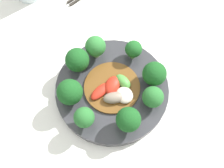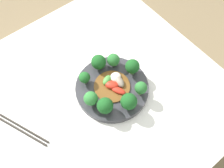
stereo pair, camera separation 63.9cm
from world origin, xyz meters
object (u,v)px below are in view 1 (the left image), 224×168
(plate, at_px, (112,90))
(broccoli_northeast, at_px, (84,118))
(stirfry_center, at_px, (114,89))
(broccoli_south, at_px, (95,47))
(broccoli_west, at_px, (154,74))
(broccoli_southeast, at_px, (77,60))
(broccoli_southwest, at_px, (134,49))
(broccoli_north, at_px, (128,120))
(broccoli_east, at_px, (70,92))
(broccoli_northwest, at_px, (153,97))

(plate, relative_size, broccoli_northeast, 4.31)
(stirfry_center, bearing_deg, broccoli_south, -84.74)
(broccoli_northeast, xyz_separation_m, broccoli_south, (-0.07, -0.16, -0.00))
(broccoli_west, xyz_separation_m, broccoli_south, (0.10, -0.11, 0.00))
(broccoli_west, height_order, broccoli_northeast, broccoli_west)
(broccoli_southeast, xyz_separation_m, stirfry_center, (-0.06, 0.08, -0.03))
(broccoli_southwest, relative_size, stirfry_center, 0.40)
(broccoli_southwest, xyz_separation_m, broccoli_south, (0.08, -0.03, 0.01))
(broccoli_north, bearing_deg, stirfry_center, -89.92)
(stirfry_center, bearing_deg, broccoli_southwest, -135.79)
(plate, distance_m, broccoli_south, 0.11)
(broccoli_southwest, bearing_deg, plate, 39.97)
(broccoli_southeast, bearing_deg, broccoli_west, 149.76)
(broccoli_northeast, xyz_separation_m, broccoli_east, (0.01, -0.06, -0.00))
(broccoli_east, xyz_separation_m, broccoli_south, (-0.09, -0.09, 0.00))
(plate, height_order, broccoli_southwest, broccoli_southwest)
(broccoli_southwest, bearing_deg, broccoli_northwest, 88.03)
(broccoli_southeast, bearing_deg, broccoli_southwest, 174.95)
(broccoli_southeast, xyz_separation_m, broccoli_northeast, (0.02, 0.14, 0.00))
(broccoli_west, height_order, stirfry_center, broccoli_west)
(broccoli_north, bearing_deg, plate, -88.60)
(broccoli_southeast, distance_m, broccoli_north, 0.18)
(broccoli_southeast, distance_m, broccoli_east, 0.08)
(plate, relative_size, broccoli_south, 4.22)
(plate, bearing_deg, broccoli_northwest, 138.52)
(broccoli_east, bearing_deg, broccoli_north, 134.35)
(broccoli_northeast, distance_m, broccoli_north, 0.09)
(stirfry_center, bearing_deg, broccoli_west, 176.40)
(broccoli_southeast, relative_size, stirfry_center, 0.50)
(broccoli_southeast, bearing_deg, broccoli_south, -157.11)
(broccoli_northeast, bearing_deg, broccoli_north, 157.84)
(broccoli_southeast, distance_m, broccoli_south, 0.05)
(broccoli_northeast, distance_m, broccoli_east, 0.07)
(broccoli_west, relative_size, broccoli_southeast, 0.96)
(broccoli_southwest, xyz_separation_m, stirfry_center, (0.07, 0.07, -0.02))
(broccoli_southwest, relative_size, broccoli_north, 0.79)
(broccoli_southwest, height_order, broccoli_south, broccoli_south)
(broccoli_west, bearing_deg, broccoli_east, -5.42)
(broccoli_southeast, bearing_deg, stirfry_center, 125.68)
(broccoli_north, bearing_deg, broccoli_east, -45.65)
(broccoli_west, bearing_deg, stirfry_center, -3.60)
(broccoli_west, relative_size, broccoli_northeast, 1.02)
(broccoli_northeast, distance_m, stirfry_center, 0.10)
(broccoli_south, bearing_deg, broccoli_east, 46.59)
(broccoli_northeast, bearing_deg, broccoli_southwest, -141.72)
(broccoli_west, xyz_separation_m, broccoli_southeast, (0.15, -0.09, 0.00))
(broccoli_northwest, distance_m, stirfry_center, 0.09)
(broccoli_west, distance_m, broccoli_east, 0.19)
(broccoli_northwest, relative_size, broccoli_northeast, 0.90)
(broccoli_southeast, relative_size, broccoli_northeast, 1.07)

